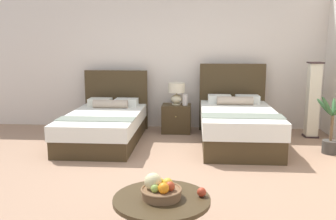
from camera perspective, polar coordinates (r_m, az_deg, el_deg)
The scene contains 12 objects.
ground_plane at distance 4.85m, azimuth -0.96°, elevation -10.20°, with size 9.56×9.31×0.02m, color #9D795F.
wall_back at distance 7.39m, azimuth 1.02°, elevation 8.41°, with size 9.56×0.12×2.88m, color silver.
bed_near_window at distance 6.48m, azimuth -9.76°, elevation -2.29°, with size 1.24×2.16×1.17m.
bed_near_corner at distance 6.31m, azimuth 10.71°, elevation -2.22°, with size 1.25×2.14×1.31m.
nightstand at distance 7.03m, azimuth 1.31°, elevation -1.33°, with size 0.55×0.46×0.54m.
table_lamp at distance 6.97m, azimuth 1.34°, elevation 2.88°, with size 0.32×0.32×0.41m.
vase at distance 6.92m, azimuth 2.67°, elevation 1.61°, with size 0.10×0.10×0.21m.
coffee_table at distance 3.13m, azimuth -0.99°, elevation -15.52°, with size 0.80×0.80×0.45m.
fruit_bowl at distance 3.05m, azimuth -1.21°, elevation -12.24°, with size 0.34×0.34×0.20m.
loose_apple at distance 3.10m, azimuth 5.25°, elevation -12.60°, with size 0.08×0.08×0.08m.
floor_lamp_corner at distance 7.10m, azimuth 21.62°, elevation 1.44°, with size 0.24×0.24×1.36m.
potted_palm at distance 6.21m, azimuth 24.01°, elevation -3.36°, with size 0.47×0.47×0.93m.
Camera 1 is at (0.41, -4.52, 1.70)m, focal length 39.17 mm.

